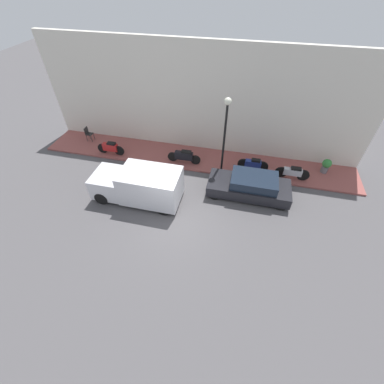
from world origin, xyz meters
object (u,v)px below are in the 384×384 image
Objects in this scene: streetlamp at (226,124)px; cafe_chair at (88,133)px; delivery_van at (138,185)px; motorcycle_blue at (253,164)px; potted_plant at (326,165)px; parked_car at (250,186)px; motorcycle_red at (111,148)px; scooter_silver at (293,172)px; motorcycle_black at (184,156)px.

streetlamp is 9.73m from cafe_chair.
motorcycle_blue is at bearing -57.17° from delivery_van.
streetlamp reaches higher than potted_plant.
motorcycle_red is at bearing 79.27° from parked_car.
potted_plant is (2.81, -4.18, -0.00)m from parked_car.
parked_car reaches higher than scooter_silver.
motorcycle_blue is 0.87× the size of motorcycle_black.
motorcycle_red is at bearing 94.99° from potted_plant.
delivery_van is 4.62m from motorcycle_red.
parked_car reaches higher than potted_plant.
parked_car is 0.96× the size of streetlamp.
parked_car is 2.87m from scooter_silver.
motorcycle_black is (-0.20, 4.12, 0.03)m from motorcycle_blue.
motorcycle_black is 2.17× the size of cafe_chair.
streetlamp is at bearing -51.61° from delivery_van.
delivery_van is 2.57× the size of motorcycle_blue.
parked_car is at bearing -130.25° from streetlamp.
parked_car is 2.10× the size of motorcycle_black.
potted_plant is at bearing -90.10° from cafe_chair.
streetlamp is (3.07, -3.87, 2.27)m from delivery_van.
motorcycle_red is 2.04× the size of potted_plant.
potted_plant is at bearing -56.11° from parked_car.
cafe_chair is at bearing 50.64° from delivery_van.
streetlamp is (-0.30, 4.00, 2.66)m from scooter_silver.
delivery_van is (-1.61, 5.60, 0.34)m from parked_car.
potted_plant is (4.41, -9.78, -0.34)m from delivery_van.
parked_car is 0.94× the size of delivery_van.
parked_car reaches higher than motorcycle_blue.
delivery_van is at bearing 114.30° from potted_plant.
motorcycle_black is at bearing 92.79° from motorcycle_blue.
motorcycle_red is 7.58m from streetlamp.
motorcycle_red is at bearing 90.45° from scooter_silver.
delivery_van is 7.01m from cafe_chair.
parked_car is at bearing -104.44° from cafe_chair.
motorcycle_red is (1.67, 8.82, -0.03)m from parked_car.
cafe_chair is (0.03, 15.19, 0.05)m from potted_plant.
motorcycle_blue is 2.23m from scooter_silver.
cafe_chair is (2.83, 11.01, 0.05)m from parked_car.
parked_car is at bearing 178.47° from motorcycle_blue.
potted_plant reaches higher than scooter_silver.
streetlamp reaches higher than cafe_chair.
cafe_chair reaches higher than scooter_silver.
delivery_van reaches higher than cafe_chair.
delivery_van reaches higher than motorcycle_black.
potted_plant is (1.35, -5.91, -2.61)m from streetlamp.
cafe_chair is at bearing 89.90° from potted_plant.
cafe_chair is (1.00, 6.94, 0.08)m from motorcycle_black.
motorcycle_black is 4.76m from motorcycle_red.
motorcycle_blue is (3.65, -5.65, -0.40)m from delivery_van.
potted_plant is at bearing -65.70° from delivery_van.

